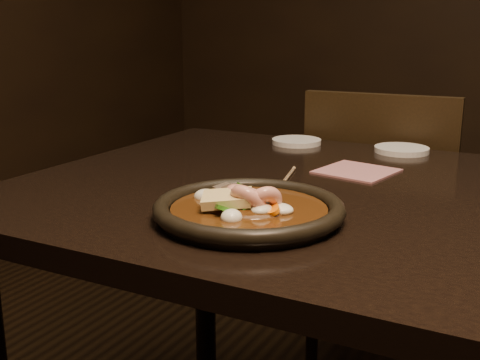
% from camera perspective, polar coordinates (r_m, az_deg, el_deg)
% --- Properties ---
extents(table, '(1.60, 0.90, 0.75)m').
position_cam_1_polar(table, '(1.08, 19.75, -6.22)').
color(table, black).
rests_on(table, floor).
extents(chair, '(0.43, 0.43, 0.87)m').
position_cam_1_polar(chair, '(1.75, 13.38, -4.67)').
color(chair, black).
rests_on(chair, floor).
extents(plate, '(0.29, 0.29, 0.03)m').
position_cam_1_polar(plate, '(0.92, 0.86, -2.88)').
color(plate, black).
rests_on(plate, table).
extents(stirfry, '(0.18, 0.17, 0.07)m').
position_cam_1_polar(stirfry, '(0.91, 0.62, -2.53)').
color(stirfry, '#3D200B').
rests_on(stirfry, plate).
extents(saucer_left, '(0.12, 0.12, 0.01)m').
position_cam_1_polar(saucer_left, '(1.51, 5.38, 3.66)').
color(saucer_left, white).
rests_on(saucer_left, table).
extents(saucer_right, '(0.13, 0.13, 0.01)m').
position_cam_1_polar(saucer_right, '(1.46, 15.08, 2.80)').
color(saucer_right, white).
rests_on(saucer_right, table).
extents(chopsticks, '(0.06, 0.23, 0.01)m').
position_cam_1_polar(chopsticks, '(1.13, 4.16, -0.18)').
color(chopsticks, tan).
rests_on(chopsticks, table).
extents(napkin, '(0.16, 0.16, 0.00)m').
position_cam_1_polar(napkin, '(1.24, 11.01, 0.83)').
color(napkin, '#A96869').
rests_on(napkin, table).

